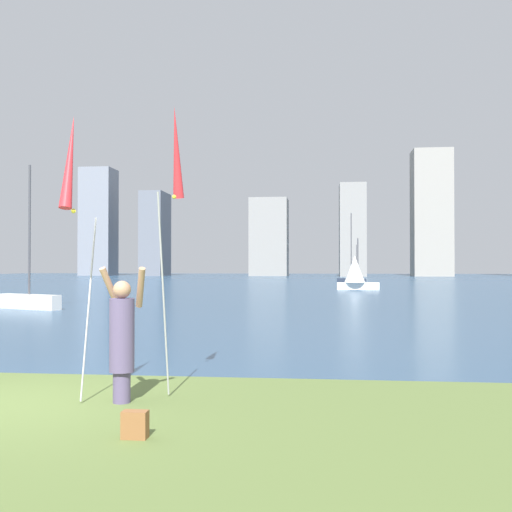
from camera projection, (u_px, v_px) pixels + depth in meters
The scene contains 14 objects.
ground at pixel (279, 284), 58.48m from camera, with size 120.00×138.00×0.12m.
person at pixel (122, 336), 8.01m from camera, with size 0.65×0.48×1.78m.
kite_flag_left at pixel (71, 168), 7.63m from camera, with size 0.16×1.11×3.69m.
kite_flag_right at pixel (176, 159), 8.81m from camera, with size 0.16×1.23×4.06m.
bag at pixel (135, 425), 6.34m from camera, with size 0.27×0.15×0.29m.
sailboat_0 at pixel (351, 281), 50.49m from camera, with size 2.34×2.45×6.12m.
sailboat_1 at pixel (355, 272), 44.64m from camera, with size 3.07×1.57×3.76m.
sailboat_2 at pixel (29, 298), 24.92m from camera, with size 3.13×1.71×5.90m.
sailboat_3 at pixel (357, 282), 56.73m from camera, with size 1.36×2.35×3.67m.
skyline_tower_0 at pixel (99, 222), 104.65m from camera, with size 5.35×5.16×18.32m.
skyline_tower_1 at pixel (155, 234), 101.66m from camera, with size 3.70×7.00×13.87m.
skyline_tower_2 at pixel (269, 237), 101.35m from camera, with size 6.19×6.23×12.78m.
skyline_tower_3 at pixel (352, 230), 96.24m from camera, with size 4.08×5.85×14.53m.
skyline_tower_4 at pixel (431, 213), 97.32m from camera, with size 6.05×5.16×20.14m.
Camera 1 is at (4.20, -7.45, 1.80)m, focal length 42.85 mm.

